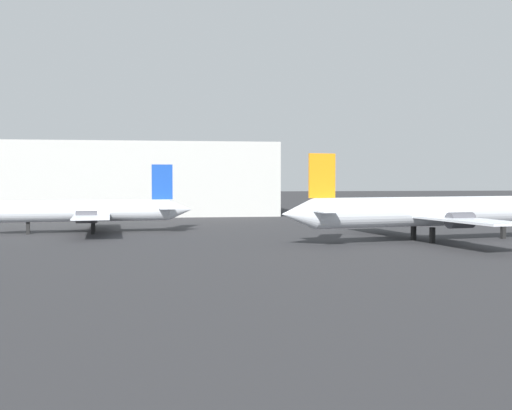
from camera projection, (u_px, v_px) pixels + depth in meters
name	position (u px, v px, depth m)	size (l,w,h in m)	color
airplane_distant	(432.00, 212.00, 67.03)	(34.27, 27.49, 9.05)	silver
airplane_far_left	(87.00, 211.00, 76.87)	(25.96, 22.27, 8.30)	silver
terminal_building	(66.00, 179.00, 117.39)	(74.69, 27.35, 12.81)	#B7B7B2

